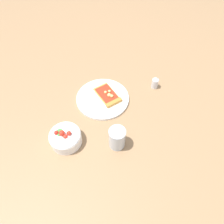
{
  "coord_description": "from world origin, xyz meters",
  "views": [
    {
      "loc": [
        0.01,
        0.64,
        0.82
      ],
      "look_at": [
        -0.05,
        0.06,
        0.03
      ],
      "focal_mm": 33.54,
      "sensor_mm": 36.0,
      "label": 1
    }
  ],
  "objects_px": {
    "salad_bowl": "(66,138)",
    "pepper_shaker": "(155,83)",
    "plate": "(103,98)",
    "soda_glass": "(117,139)",
    "pizza_slice_main": "(108,96)"
  },
  "relations": [
    {
      "from": "salad_bowl",
      "to": "plate",
      "type": "bearing_deg",
      "value": -127.98
    },
    {
      "from": "pepper_shaker",
      "to": "pizza_slice_main",
      "type": "bearing_deg",
      "value": 12.76
    },
    {
      "from": "salad_bowl",
      "to": "soda_glass",
      "type": "distance_m",
      "value": 0.22
    },
    {
      "from": "plate",
      "to": "pepper_shaker",
      "type": "xyz_separation_m",
      "value": [
        -0.28,
        -0.06,
        0.03
      ]
    },
    {
      "from": "pizza_slice_main",
      "to": "pepper_shaker",
      "type": "relative_size",
      "value": 2.6
    },
    {
      "from": "plate",
      "to": "soda_glass",
      "type": "relative_size",
      "value": 2.51
    },
    {
      "from": "plate",
      "to": "pepper_shaker",
      "type": "distance_m",
      "value": 0.29
    },
    {
      "from": "plate",
      "to": "soda_glass",
      "type": "xyz_separation_m",
      "value": [
        -0.04,
        0.26,
        0.04
      ]
    },
    {
      "from": "plate",
      "to": "pepper_shaker",
      "type": "bearing_deg",
      "value": -168.06
    },
    {
      "from": "plate",
      "to": "soda_glass",
      "type": "bearing_deg",
      "value": 99.24
    },
    {
      "from": "soda_glass",
      "to": "pepper_shaker",
      "type": "bearing_deg",
      "value": -126.62
    },
    {
      "from": "soda_glass",
      "to": "pizza_slice_main",
      "type": "bearing_deg",
      "value": -87.32
    },
    {
      "from": "salad_bowl",
      "to": "pepper_shaker",
      "type": "distance_m",
      "value": 0.54
    },
    {
      "from": "salad_bowl",
      "to": "pepper_shaker",
      "type": "bearing_deg",
      "value": -148.06
    },
    {
      "from": "salad_bowl",
      "to": "pepper_shaker",
      "type": "relative_size",
      "value": 2.07
    }
  ]
}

